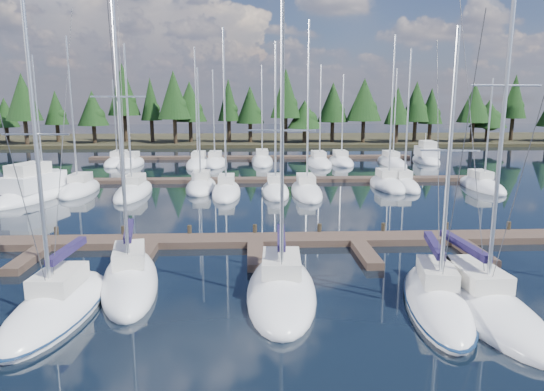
{
  "coord_description": "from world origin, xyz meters",
  "views": [
    {
      "loc": [
        -0.26,
        -9.84,
        8.46
      ],
      "look_at": [
        1.19,
        22.0,
        2.11
      ],
      "focal_mm": 32.0,
      "sensor_mm": 36.0,
      "label": 1
    }
  ],
  "objects_px": {
    "front_sailboat_1": "(57,308)",
    "motor_yacht_right": "(426,158)",
    "main_dock": "(255,243)",
    "front_sailboat_5": "(479,302)",
    "front_sailboat_4": "(437,300)",
    "front_sailboat_3": "(281,289)",
    "motor_yacht_left": "(35,192)",
    "front_sailboat_2": "(130,279)"
  },
  "relations": [
    {
      "from": "front_sailboat_3",
      "to": "front_sailboat_4",
      "type": "distance_m",
      "value": 6.53
    },
    {
      "from": "front_sailboat_3",
      "to": "motor_yacht_right",
      "type": "height_order",
      "value": "front_sailboat_3"
    },
    {
      "from": "motor_yacht_left",
      "to": "main_dock",
      "type": "bearing_deg",
      "value": -38.12
    },
    {
      "from": "front_sailboat_5",
      "to": "motor_yacht_left",
      "type": "relative_size",
      "value": 1.51
    },
    {
      "from": "front_sailboat_5",
      "to": "motor_yacht_right",
      "type": "xyz_separation_m",
      "value": [
        14.96,
        47.26,
        0.22
      ]
    },
    {
      "from": "front_sailboat_4",
      "to": "front_sailboat_3",
      "type": "bearing_deg",
      "value": 167.26
    },
    {
      "from": "motor_yacht_left",
      "to": "front_sailboat_3",
      "type": "bearing_deg",
      "value": -47.88
    },
    {
      "from": "front_sailboat_1",
      "to": "front_sailboat_3",
      "type": "bearing_deg",
      "value": 9.23
    },
    {
      "from": "front_sailboat_1",
      "to": "front_sailboat_5",
      "type": "distance_m",
      "value": 17.1
    },
    {
      "from": "main_dock",
      "to": "motor_yacht_left",
      "type": "relative_size",
      "value": 4.08
    },
    {
      "from": "front_sailboat_1",
      "to": "front_sailboat_4",
      "type": "height_order",
      "value": "front_sailboat_1"
    },
    {
      "from": "main_dock",
      "to": "front_sailboat_5",
      "type": "height_order",
      "value": "front_sailboat_5"
    },
    {
      "from": "front_sailboat_4",
      "to": "front_sailboat_2",
      "type": "bearing_deg",
      "value": 167.36
    },
    {
      "from": "main_dock",
      "to": "front_sailboat_2",
      "type": "bearing_deg",
      "value": -135.77
    },
    {
      "from": "motor_yacht_left",
      "to": "motor_yacht_right",
      "type": "xyz_separation_m",
      "value": [
        42.95,
        23.4,
        -0.04
      ]
    },
    {
      "from": "main_dock",
      "to": "front_sailboat_4",
      "type": "relative_size",
      "value": 3.7
    },
    {
      "from": "front_sailboat_1",
      "to": "front_sailboat_3",
      "type": "relative_size",
      "value": 1.0
    },
    {
      "from": "front_sailboat_2",
      "to": "main_dock",
      "type": "bearing_deg",
      "value": 44.23
    },
    {
      "from": "front_sailboat_1",
      "to": "front_sailboat_5",
      "type": "relative_size",
      "value": 0.8
    },
    {
      "from": "front_sailboat_1",
      "to": "front_sailboat_3",
      "type": "xyz_separation_m",
      "value": [
        9.09,
        1.48,
        -0.0
      ]
    },
    {
      "from": "front_sailboat_2",
      "to": "motor_yacht_left",
      "type": "bearing_deg",
      "value": 122.43
    },
    {
      "from": "front_sailboat_2",
      "to": "front_sailboat_5",
      "type": "height_order",
      "value": "front_sailboat_5"
    },
    {
      "from": "front_sailboat_1",
      "to": "motor_yacht_left",
      "type": "xyz_separation_m",
      "value": [
        -10.89,
        23.57,
        0.27
      ]
    },
    {
      "from": "main_dock",
      "to": "front_sailboat_1",
      "type": "height_order",
      "value": "front_sailboat_1"
    },
    {
      "from": "motor_yacht_left",
      "to": "motor_yacht_right",
      "type": "height_order",
      "value": "motor_yacht_left"
    },
    {
      "from": "front_sailboat_3",
      "to": "front_sailboat_5",
      "type": "xyz_separation_m",
      "value": [
        8.01,
        -1.76,
        0.02
      ]
    },
    {
      "from": "front_sailboat_5",
      "to": "front_sailboat_2",
      "type": "bearing_deg",
      "value": 167.51
    },
    {
      "from": "front_sailboat_4",
      "to": "front_sailboat_5",
      "type": "xyz_separation_m",
      "value": [
        1.63,
        -0.32,
        0.02
      ]
    },
    {
      "from": "motor_yacht_left",
      "to": "front_sailboat_5",
      "type": "bearing_deg",
      "value": -40.45
    },
    {
      "from": "main_dock",
      "to": "front_sailboat_3",
      "type": "bearing_deg",
      "value": -81.69
    },
    {
      "from": "front_sailboat_4",
      "to": "motor_yacht_right",
      "type": "xyz_separation_m",
      "value": [
        16.6,
        46.94,
        0.24
      ]
    },
    {
      "from": "front_sailboat_1",
      "to": "motor_yacht_right",
      "type": "height_order",
      "value": "front_sailboat_1"
    },
    {
      "from": "front_sailboat_3",
      "to": "front_sailboat_4",
      "type": "height_order",
      "value": "front_sailboat_3"
    },
    {
      "from": "front_sailboat_4",
      "to": "motor_yacht_left",
      "type": "bearing_deg",
      "value": 138.23
    },
    {
      "from": "front_sailboat_5",
      "to": "front_sailboat_3",
      "type": "bearing_deg",
      "value": 167.57
    },
    {
      "from": "main_dock",
      "to": "front_sailboat_5",
      "type": "distance_m",
      "value": 12.78
    },
    {
      "from": "front_sailboat_2",
      "to": "motor_yacht_left",
      "type": "xyz_separation_m",
      "value": [
        -13.06,
        20.55,
        0.24
      ]
    },
    {
      "from": "front_sailboat_4",
      "to": "main_dock",
      "type": "bearing_deg",
      "value": 130.54
    },
    {
      "from": "motor_yacht_right",
      "to": "main_dock",
      "type": "bearing_deg",
      "value": -122.14
    },
    {
      "from": "front_sailboat_1",
      "to": "motor_yacht_right",
      "type": "xyz_separation_m",
      "value": [
        32.05,
        46.97,
        0.23
      ]
    },
    {
      "from": "main_dock",
      "to": "front_sailboat_4",
      "type": "height_order",
      "value": "front_sailboat_4"
    },
    {
      "from": "front_sailboat_1",
      "to": "front_sailboat_4",
      "type": "relative_size",
      "value": 1.1
    }
  ]
}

